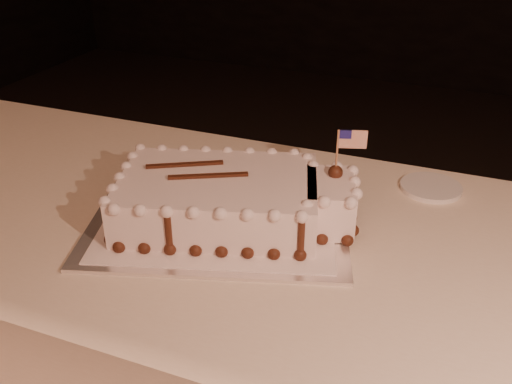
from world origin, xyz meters
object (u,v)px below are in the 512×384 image
at_px(cake_board, 219,220).
at_px(sheet_cake, 232,199).
at_px(side_plate, 431,187).
at_px(banquet_table, 296,377).

xyz_separation_m(cake_board, sheet_cake, (0.03, 0.01, 0.05)).
bearing_deg(side_plate, cake_board, -141.94).
distance_m(banquet_table, side_plate, 0.52).
relative_size(cake_board, sheet_cake, 1.02).
height_order(banquet_table, cake_board, cake_board).
xyz_separation_m(banquet_table, side_plate, (0.21, 0.29, 0.38)).
bearing_deg(cake_board, sheet_cake, 0.25).
distance_m(cake_board, side_plate, 0.49).
xyz_separation_m(cake_board, side_plate, (0.38, 0.30, 0.00)).
height_order(cake_board, sheet_cake, sheet_cake).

